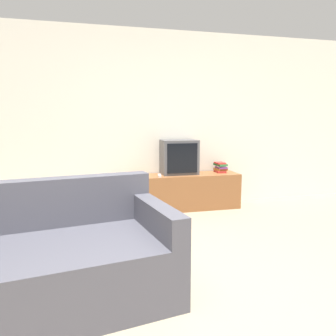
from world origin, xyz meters
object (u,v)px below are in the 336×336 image
object	(u,v)px
television	(179,157)
remote_on_stand	(160,176)
book_stack	(220,167)
tv_stand	(184,192)
couch	(16,270)

from	to	relation	value
television	remote_on_stand	size ratio (longest dim) A/B	2.71
book_stack	tv_stand	bearing A→B (deg)	-175.01
book_stack	remote_on_stand	world-z (taller)	book_stack
television	book_stack	bearing A→B (deg)	-0.38
tv_stand	remote_on_stand	distance (m)	0.48
tv_stand	couch	size ratio (longest dim) A/B	0.72
tv_stand	book_stack	size ratio (longest dim) A/B	6.85
television	book_stack	distance (m)	0.68
television	couch	xyz separation A→B (m)	(-1.83, -2.29, -0.48)
television	book_stack	world-z (taller)	television
tv_stand	television	xyz separation A→B (m)	(-0.05, 0.06, 0.51)
couch	remote_on_stand	size ratio (longest dim) A/B	11.86
tv_stand	television	bearing A→B (deg)	133.32
book_stack	remote_on_stand	size ratio (longest dim) A/B	1.24
tv_stand	television	size ratio (longest dim) A/B	3.13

